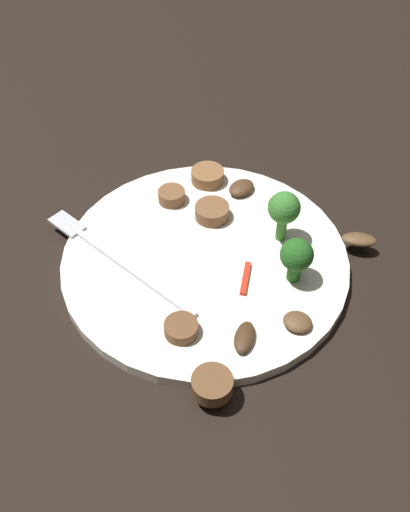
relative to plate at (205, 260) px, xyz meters
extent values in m
plane|color=black|center=(0.00, 0.00, -0.01)|extent=(1.40, 1.40, 0.00)
cylinder|color=white|center=(0.00, 0.00, 0.00)|extent=(0.26, 0.26, 0.01)
cube|color=silver|center=(0.04, 0.05, 0.01)|extent=(0.15, 0.01, 0.00)
cube|color=silver|center=(0.13, 0.05, 0.01)|extent=(0.04, 0.02, 0.00)
cylinder|color=#408630|center=(-0.04, -0.06, 0.02)|extent=(0.01, 0.01, 0.03)
sphere|color=#387A2D|center=(-0.04, -0.06, 0.04)|extent=(0.03, 0.03, 0.03)
cylinder|color=#296420|center=(-0.08, -0.03, 0.02)|extent=(0.01, 0.01, 0.02)
sphere|color=#235B1E|center=(-0.08, -0.03, 0.03)|extent=(0.03, 0.03, 0.03)
cylinder|color=brown|center=(-0.04, 0.08, 0.01)|extent=(0.03, 0.03, 0.01)
cylinder|color=brown|center=(0.06, -0.08, 0.01)|extent=(0.05, 0.05, 0.01)
cylinder|color=brown|center=(0.03, -0.04, 0.01)|extent=(0.04, 0.04, 0.01)
cylinder|color=brown|center=(-0.09, 0.10, 0.01)|extent=(0.04, 0.04, 0.01)
cylinder|color=brown|center=(0.07, -0.04, 0.01)|extent=(0.04, 0.04, 0.01)
ellipsoid|color=#4C331E|center=(0.03, -0.09, 0.01)|extent=(0.02, 0.03, 0.01)
ellipsoid|color=brown|center=(-0.10, 0.01, 0.01)|extent=(0.03, 0.03, 0.01)
ellipsoid|color=brown|center=(-0.10, -0.10, 0.01)|extent=(0.04, 0.03, 0.01)
ellipsoid|color=#422B19|center=(-0.08, 0.05, 0.01)|extent=(0.03, 0.03, 0.01)
ellipsoid|color=#4C331E|center=(-0.01, -0.09, 0.01)|extent=(0.03, 0.03, 0.01)
cube|color=red|center=(-0.04, 0.00, 0.01)|extent=(0.02, 0.03, 0.00)
camera|label=1|loc=(-0.22, 0.27, 0.38)|focal=40.38mm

